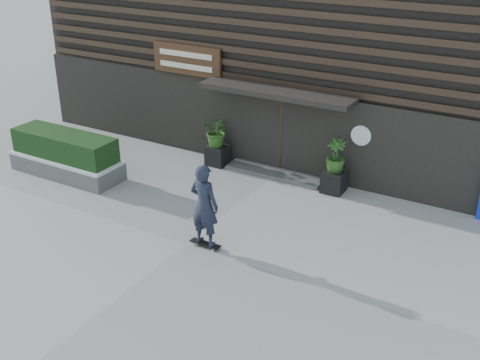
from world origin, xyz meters
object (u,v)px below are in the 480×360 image
Objects in this scene: planter_pot_right at (334,182)px; planter_pot_left at (218,155)px; skateboarder at (204,205)px; raised_bed at (67,166)px.

planter_pot_left is at bearing 180.00° from planter_pot_right.
skateboarder is at bearing -61.19° from planter_pot_left.
planter_pot_right is (3.80, 0.00, 0.00)m from planter_pot_left.
raised_bed is (-3.44, -2.86, -0.05)m from planter_pot_left.
planter_pot_left is at bearing 118.81° from skateboarder.
raised_bed is at bearing 166.43° from skateboarder.
raised_bed is at bearing -158.42° from planter_pot_right.
raised_bed is 6.00m from skateboarder.
planter_pot_right is 4.57m from skateboarder.
planter_pot_right is at bearing 71.08° from skateboarder.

